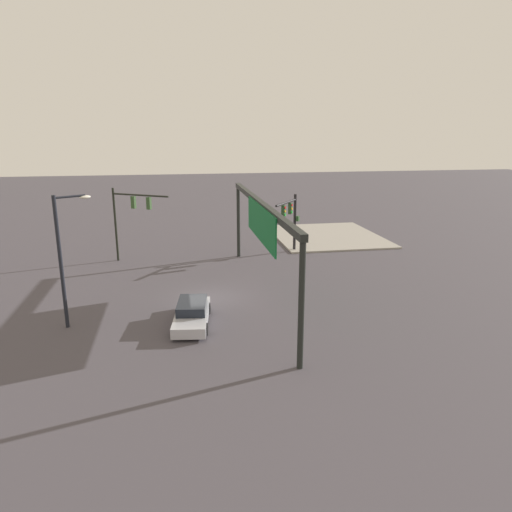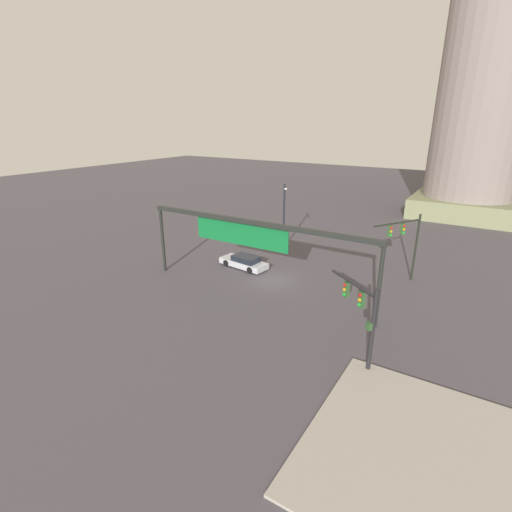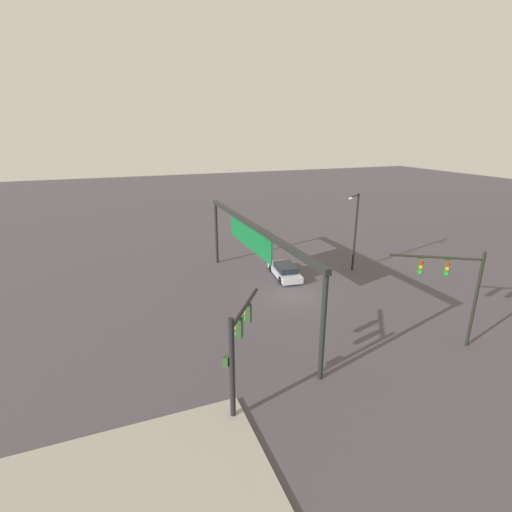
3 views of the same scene
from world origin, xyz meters
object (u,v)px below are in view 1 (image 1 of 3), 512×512
(traffic_signal_opposite_side, at_px, (291,215))
(streetlamp_curved_arm, at_px, (64,252))
(traffic_signal_near_corner, at_px, (130,211))
(sedan_car_approaching, at_px, (192,313))

(traffic_signal_opposite_side, distance_m, streetlamp_curved_arm, 20.51)
(traffic_signal_near_corner, distance_m, traffic_signal_opposite_side, 13.30)
(streetlamp_curved_arm, bearing_deg, sedan_car_approaching, -38.77)
(traffic_signal_opposite_side, bearing_deg, sedan_car_approaching, 3.11)
(sedan_car_approaching, bearing_deg, streetlamp_curved_arm, -89.46)
(traffic_signal_near_corner, relative_size, traffic_signal_opposite_side, 1.18)
(traffic_signal_near_corner, distance_m, streetlamp_curved_arm, 12.90)
(traffic_signal_near_corner, height_order, sedan_car_approaching, traffic_signal_near_corner)
(traffic_signal_opposite_side, bearing_deg, traffic_signal_near_corner, -51.37)
(traffic_signal_near_corner, relative_size, streetlamp_curved_arm, 0.83)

